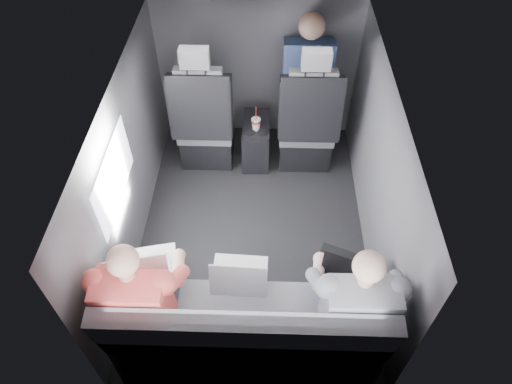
{
  "coord_description": "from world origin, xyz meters",
  "views": [
    {
      "loc": [
        0.09,
        -2.32,
        3.0
      ],
      "look_at": [
        0.03,
        -0.05,
        0.51
      ],
      "focal_mm": 32.0,
      "sensor_mm": 36.0,
      "label": 1
    }
  ],
  "objects_px": {
    "passenger_rear_left": "(144,292)",
    "passenger_rear_right": "(351,298)",
    "front_seat_left": "(206,126)",
    "passenger_front_right": "(307,76)",
    "rear_bench": "(247,334)",
    "laptop_black": "(343,266)",
    "laptop_white": "(144,268)",
    "center_console": "(256,141)",
    "soda_cup": "(256,124)",
    "front_seat_right": "(307,128)",
    "laptop_silver": "(239,275)"
  },
  "relations": [
    {
      "from": "front_seat_right",
      "to": "laptop_white",
      "type": "height_order",
      "value": "front_seat_right"
    },
    {
      "from": "laptop_black",
      "to": "front_seat_left",
      "type": "bearing_deg",
      "value": 122.84
    },
    {
      "from": "front_seat_left",
      "to": "laptop_silver",
      "type": "relative_size",
      "value": 3.66
    },
    {
      "from": "passenger_front_right",
      "to": "soda_cup",
      "type": "bearing_deg",
      "value": -146.14
    },
    {
      "from": "front_seat_right",
      "to": "passenger_front_right",
      "type": "relative_size",
      "value": 1.4
    },
    {
      "from": "laptop_white",
      "to": "passenger_rear_left",
      "type": "relative_size",
      "value": 0.34
    },
    {
      "from": "center_console",
      "to": "passenger_rear_right",
      "type": "relative_size",
      "value": 0.4
    },
    {
      "from": "center_console",
      "to": "passenger_front_right",
      "type": "bearing_deg",
      "value": 26.49
    },
    {
      "from": "laptop_white",
      "to": "passenger_rear_left",
      "type": "bearing_deg",
      "value": -79.45
    },
    {
      "from": "front_seat_right",
      "to": "laptop_white",
      "type": "bearing_deg",
      "value": -123.3
    },
    {
      "from": "center_console",
      "to": "laptop_white",
      "type": "bearing_deg",
      "value": -110.58
    },
    {
      "from": "rear_bench",
      "to": "laptop_black",
      "type": "relative_size",
      "value": 4.33
    },
    {
      "from": "front_seat_left",
      "to": "laptop_white",
      "type": "height_order",
      "value": "front_seat_left"
    },
    {
      "from": "center_console",
      "to": "laptop_white",
      "type": "xyz_separation_m",
      "value": [
        -0.64,
        -1.69,
        0.44
      ]
    },
    {
      "from": "front_seat_left",
      "to": "laptop_silver",
      "type": "height_order",
      "value": "front_seat_left"
    },
    {
      "from": "passenger_rear_left",
      "to": "passenger_rear_right",
      "type": "height_order",
      "value": "passenger_rear_right"
    },
    {
      "from": "laptop_silver",
      "to": "front_seat_left",
      "type": "bearing_deg",
      "value": 103.32
    },
    {
      "from": "front_seat_left",
      "to": "passenger_front_right",
      "type": "height_order",
      "value": "passenger_front_right"
    },
    {
      "from": "front_seat_right",
      "to": "rear_bench",
      "type": "xyz_separation_m",
      "value": [
        -0.45,
        -1.9,
        -0.09
      ]
    },
    {
      "from": "front_seat_right",
      "to": "center_console",
      "type": "bearing_deg",
      "value": 174.93
    },
    {
      "from": "laptop_silver",
      "to": "laptop_black",
      "type": "distance_m",
      "value": 0.64
    },
    {
      "from": "front_seat_right",
      "to": "passenger_rear_left",
      "type": "distance_m",
      "value": 2.1
    },
    {
      "from": "laptop_white",
      "to": "passenger_front_right",
      "type": "bearing_deg",
      "value": 60.68
    },
    {
      "from": "laptop_silver",
      "to": "passenger_rear_right",
      "type": "bearing_deg",
      "value": -10.75
    },
    {
      "from": "rear_bench",
      "to": "laptop_black",
      "type": "distance_m",
      "value": 0.73
    },
    {
      "from": "passenger_rear_left",
      "to": "passenger_rear_right",
      "type": "bearing_deg",
      "value": -0.0
    },
    {
      "from": "passenger_rear_right",
      "to": "laptop_white",
      "type": "bearing_deg",
      "value": 172.98
    },
    {
      "from": "front_seat_right",
      "to": "laptop_white",
      "type": "xyz_separation_m",
      "value": [
        -1.09,
        -1.65,
        0.24
      ]
    },
    {
      "from": "laptop_black",
      "to": "passenger_rear_right",
      "type": "xyz_separation_m",
      "value": [
        0.03,
        -0.21,
        -0.01
      ]
    },
    {
      "from": "front_seat_right",
      "to": "center_console",
      "type": "relative_size",
      "value": 2.64
    },
    {
      "from": "rear_bench",
      "to": "laptop_silver",
      "type": "height_order",
      "value": "rear_bench"
    },
    {
      "from": "soda_cup",
      "to": "passenger_rear_right",
      "type": "relative_size",
      "value": 0.21
    },
    {
      "from": "soda_cup",
      "to": "laptop_white",
      "type": "distance_m",
      "value": 1.75
    },
    {
      "from": "laptop_white",
      "to": "passenger_rear_right",
      "type": "relative_size",
      "value": 0.34
    },
    {
      "from": "passenger_rear_left",
      "to": "passenger_front_right",
      "type": "xyz_separation_m",
      "value": [
        1.04,
        2.06,
        0.15
      ]
    },
    {
      "from": "passenger_rear_right",
      "to": "passenger_front_right",
      "type": "distance_m",
      "value": 2.08
    },
    {
      "from": "front_seat_left",
      "to": "front_seat_right",
      "type": "bearing_deg",
      "value": 0.0
    },
    {
      "from": "passenger_rear_left",
      "to": "center_console",
      "type": "bearing_deg",
      "value": 71.8
    },
    {
      "from": "front_seat_right",
      "to": "passenger_rear_right",
      "type": "height_order",
      "value": "front_seat_right"
    },
    {
      "from": "passenger_rear_right",
      "to": "passenger_front_right",
      "type": "bearing_deg",
      "value": 94.82
    },
    {
      "from": "laptop_black",
      "to": "passenger_front_right",
      "type": "bearing_deg",
      "value": 94.43
    },
    {
      "from": "front_seat_left",
      "to": "front_seat_right",
      "type": "distance_m",
      "value": 0.9
    },
    {
      "from": "passenger_rear_left",
      "to": "passenger_rear_right",
      "type": "xyz_separation_m",
      "value": [
        1.22,
        -0.0,
        0.0
      ]
    },
    {
      "from": "center_console",
      "to": "passenger_rear_right",
      "type": "bearing_deg",
      "value": -71.67
    },
    {
      "from": "soda_cup",
      "to": "passenger_rear_left",
      "type": "bearing_deg",
      "value": -108.95
    },
    {
      "from": "passenger_rear_right",
      "to": "front_seat_right",
      "type": "bearing_deg",
      "value": 95.11
    },
    {
      "from": "laptop_black",
      "to": "passenger_rear_left",
      "type": "bearing_deg",
      "value": -170.04
    },
    {
      "from": "front_seat_right",
      "to": "laptop_silver",
      "type": "xyz_separation_m",
      "value": [
        -0.5,
        -1.68,
        0.23
      ]
    },
    {
      "from": "rear_bench",
      "to": "soda_cup",
      "type": "xyz_separation_m",
      "value": [
        0.0,
        1.87,
        0.15
      ]
    },
    {
      "from": "center_console",
      "to": "laptop_silver",
      "type": "height_order",
      "value": "laptop_silver"
    }
  ]
}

